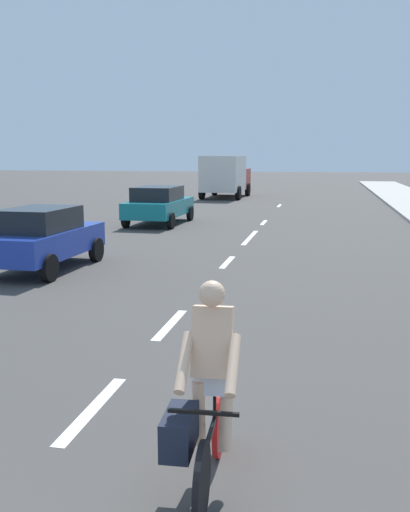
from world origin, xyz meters
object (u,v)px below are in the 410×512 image
object	(u,v)px
cyclist	(205,396)
delivery_truck	(225,175)
parked_car_blue	(43,237)
parked_car_teal	(159,204)

from	to	relation	value
cyclist	delivery_truck	size ratio (longest dim) A/B	0.29
cyclist	delivery_truck	distance (m)	34.59
cyclist	parked_car_blue	bearing A→B (deg)	-58.57
cyclist	parked_car_blue	xyz separation A→B (m)	(-5.90, 8.58, 0.00)
cyclist	delivery_truck	world-z (taller)	delivery_truck
parked_car_blue	parked_car_teal	size ratio (longest dim) A/B	0.87
delivery_truck	parked_car_teal	bearing A→B (deg)	-89.02
parked_car_blue	cyclist	bearing A→B (deg)	-54.25
cyclist	delivery_truck	xyz separation A→B (m)	(-5.64, 34.12, 0.67)
parked_car_teal	delivery_truck	distance (m)	15.60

